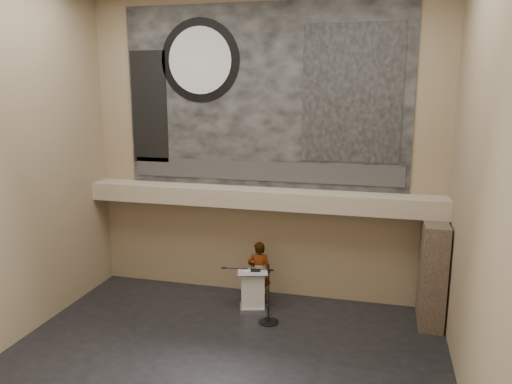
# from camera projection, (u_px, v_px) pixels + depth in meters

# --- Properties ---
(floor) EXTENTS (10.00, 10.00, 0.00)m
(floor) POSITION_uv_depth(u_px,v_px,m) (220.00, 361.00, 11.10)
(floor) COLOR black
(floor) RESTS_ON ground
(wall_back) EXTENTS (10.00, 0.02, 8.50)m
(wall_back) POSITION_uv_depth(u_px,v_px,m) (263.00, 150.00, 14.00)
(wall_back) COLOR #8F785A
(wall_back) RESTS_ON floor
(wall_front) EXTENTS (10.00, 0.02, 8.50)m
(wall_front) POSITION_uv_depth(u_px,v_px,m) (117.00, 225.00, 6.43)
(wall_front) COLOR #8F785A
(wall_front) RESTS_ON floor
(wall_left) EXTENTS (0.02, 8.00, 8.50)m
(wall_left) POSITION_uv_depth(u_px,v_px,m) (10.00, 164.00, 11.43)
(wall_left) COLOR #8F785A
(wall_left) RESTS_ON floor
(wall_right) EXTENTS (0.02, 8.00, 8.50)m
(wall_right) POSITION_uv_depth(u_px,v_px,m) (480.00, 185.00, 9.00)
(wall_right) COLOR #8F785A
(wall_right) RESTS_ON floor
(soffit) EXTENTS (10.00, 0.80, 0.50)m
(soffit) POSITION_uv_depth(u_px,v_px,m) (260.00, 198.00, 13.90)
(soffit) COLOR tan
(soffit) RESTS_ON wall_back
(sprinkler_left) EXTENTS (0.04, 0.04, 0.06)m
(sprinkler_left) POSITION_uv_depth(u_px,v_px,m) (205.00, 205.00, 14.30)
(sprinkler_left) COLOR #B2893D
(sprinkler_left) RESTS_ON soffit
(sprinkler_right) EXTENTS (0.04, 0.04, 0.06)m
(sprinkler_right) POSITION_uv_depth(u_px,v_px,m) (327.00, 212.00, 13.45)
(sprinkler_right) COLOR #B2893D
(sprinkler_right) RESTS_ON soffit
(banner) EXTENTS (8.00, 0.05, 5.00)m
(banner) POSITION_uv_depth(u_px,v_px,m) (263.00, 97.00, 13.67)
(banner) COLOR black
(banner) RESTS_ON wall_back
(banner_text_strip) EXTENTS (7.76, 0.02, 0.55)m
(banner_text_strip) POSITION_uv_depth(u_px,v_px,m) (262.00, 171.00, 14.06)
(banner_text_strip) COLOR #2B2B2B
(banner_text_strip) RESTS_ON banner
(banner_clock_rim) EXTENTS (2.30, 0.02, 2.30)m
(banner_clock_rim) POSITION_uv_depth(u_px,v_px,m) (200.00, 60.00, 13.86)
(banner_clock_rim) COLOR black
(banner_clock_rim) RESTS_ON banner
(banner_clock_face) EXTENTS (1.84, 0.02, 1.84)m
(banner_clock_face) POSITION_uv_depth(u_px,v_px,m) (200.00, 60.00, 13.85)
(banner_clock_face) COLOR silver
(banner_clock_face) RESTS_ON banner
(banner_building_print) EXTENTS (2.60, 0.02, 3.60)m
(banner_building_print) POSITION_uv_depth(u_px,v_px,m) (352.00, 94.00, 13.03)
(banner_building_print) COLOR black
(banner_building_print) RESTS_ON banner
(banner_brick_print) EXTENTS (1.10, 0.02, 3.20)m
(banner_brick_print) POSITION_uv_depth(u_px,v_px,m) (149.00, 107.00, 14.52)
(banner_brick_print) COLOR black
(banner_brick_print) RESTS_ON banner
(stone_pier) EXTENTS (0.60, 1.40, 2.70)m
(stone_pier) POSITION_uv_depth(u_px,v_px,m) (432.00, 273.00, 12.67)
(stone_pier) COLOR #3E3026
(stone_pier) RESTS_ON floor
(lectern) EXTENTS (0.92, 0.76, 1.14)m
(lectern) POSITION_uv_depth(u_px,v_px,m) (253.00, 290.00, 13.60)
(lectern) COLOR silver
(lectern) RESTS_ON floor
(binder) EXTENTS (0.31, 0.27, 0.04)m
(binder) POSITION_uv_depth(u_px,v_px,m) (256.00, 271.00, 13.47)
(binder) COLOR black
(binder) RESTS_ON lectern
(papers) EXTENTS (0.30, 0.36, 0.00)m
(papers) POSITION_uv_depth(u_px,v_px,m) (249.00, 271.00, 13.51)
(papers) COLOR silver
(papers) RESTS_ON lectern
(speaker_person) EXTENTS (0.70, 0.50, 1.79)m
(speaker_person) POSITION_uv_depth(u_px,v_px,m) (259.00, 272.00, 13.95)
(speaker_person) COLOR silver
(speaker_person) RESTS_ON floor
(mic_stand) EXTENTS (1.48, 0.52, 1.61)m
(mic_stand) POSITION_uv_depth(u_px,v_px,m) (267.00, 314.00, 12.89)
(mic_stand) COLOR black
(mic_stand) RESTS_ON floor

